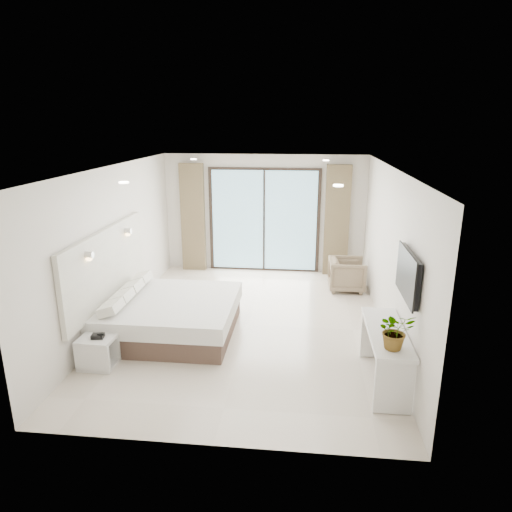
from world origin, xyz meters
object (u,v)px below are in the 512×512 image
object	(u,v)px
bed	(170,316)
nightstand	(98,352)
console_desk	(386,345)
armchair	(347,273)

from	to	relation	value
bed	nightstand	size ratio (longest dim) A/B	4.14
bed	console_desk	xyz separation A→B (m)	(3.29, -1.17, 0.25)
bed	console_desk	world-z (taller)	console_desk
bed	console_desk	size ratio (longest dim) A/B	1.37
console_desk	nightstand	bearing A→B (deg)	-179.79
bed	armchair	world-z (taller)	armchair
console_desk	armchair	world-z (taller)	console_desk
bed	armchair	bearing A→B (deg)	37.59
bed	console_desk	distance (m)	3.50
console_desk	armchair	distance (m)	3.56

